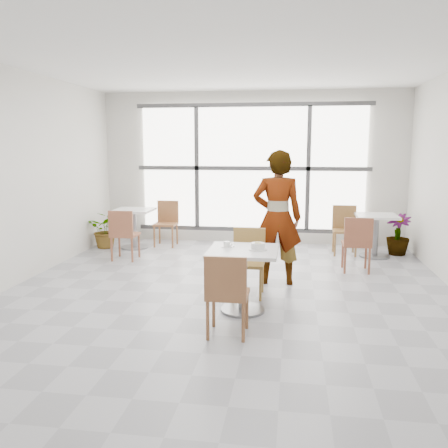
# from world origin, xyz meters

# --- Properties ---
(floor) EXTENTS (7.00, 7.00, 0.00)m
(floor) POSITION_xyz_m (0.00, 0.00, 0.00)
(floor) COLOR #9E9EA5
(floor) RESTS_ON ground
(ceiling) EXTENTS (7.00, 7.00, 0.00)m
(ceiling) POSITION_xyz_m (0.00, 0.00, 3.00)
(ceiling) COLOR white
(ceiling) RESTS_ON ground
(wall_back) EXTENTS (6.00, 0.00, 6.00)m
(wall_back) POSITION_xyz_m (0.00, 3.50, 1.50)
(wall_back) COLOR silver
(wall_back) RESTS_ON ground
(wall_front) EXTENTS (6.00, 0.00, 6.00)m
(wall_front) POSITION_xyz_m (0.00, -3.50, 1.50)
(wall_front) COLOR silver
(wall_front) RESTS_ON ground
(wall_left) EXTENTS (0.00, 7.00, 7.00)m
(wall_left) POSITION_xyz_m (-3.00, 0.00, 1.50)
(wall_left) COLOR silver
(wall_left) RESTS_ON ground
(window) EXTENTS (4.60, 0.07, 2.52)m
(window) POSITION_xyz_m (0.00, 3.44, 1.50)
(window) COLOR white
(window) RESTS_ON ground
(main_table) EXTENTS (0.80, 0.80, 0.75)m
(main_table) POSITION_xyz_m (0.26, -0.55, 0.52)
(main_table) COLOR silver
(main_table) RESTS_ON ground
(chair_near) EXTENTS (0.42, 0.42, 0.87)m
(chair_near) POSITION_xyz_m (0.18, -1.34, 0.50)
(chair_near) COLOR brown
(chair_near) RESTS_ON ground
(chair_far) EXTENTS (0.42, 0.42, 0.87)m
(chair_far) POSITION_xyz_m (0.26, 0.11, 0.50)
(chair_far) COLOR #A2793B
(chair_far) RESTS_ON ground
(oatmeal_bowl) EXTENTS (0.21, 0.21, 0.09)m
(oatmeal_bowl) POSITION_xyz_m (0.43, -0.56, 0.79)
(oatmeal_bowl) COLOR silver
(oatmeal_bowl) RESTS_ON main_table
(coffee_cup) EXTENTS (0.16, 0.13, 0.07)m
(coffee_cup) POSITION_xyz_m (0.06, -0.46, 0.78)
(coffee_cup) COLOR white
(coffee_cup) RESTS_ON main_table
(person) EXTENTS (0.71, 0.49, 1.88)m
(person) POSITION_xyz_m (0.61, 0.67, 0.94)
(person) COLOR black
(person) RESTS_ON ground
(bg_table_left) EXTENTS (0.70, 0.70, 0.75)m
(bg_table_left) POSITION_xyz_m (-2.17, 2.62, 0.49)
(bg_table_left) COLOR white
(bg_table_left) RESTS_ON ground
(bg_table_right) EXTENTS (0.70, 0.70, 0.75)m
(bg_table_right) POSITION_xyz_m (2.27, 2.54, 0.49)
(bg_table_right) COLOR silver
(bg_table_right) RESTS_ON ground
(bg_chair_left_near) EXTENTS (0.42, 0.42, 0.87)m
(bg_chair_left_near) POSITION_xyz_m (-2.01, 1.63, 0.50)
(bg_chair_left_near) COLOR #945439
(bg_chair_left_near) RESTS_ON ground
(bg_chair_left_far) EXTENTS (0.42, 0.42, 0.87)m
(bg_chair_left_far) POSITION_xyz_m (-1.62, 2.98, 0.50)
(bg_chair_left_far) COLOR #986039
(bg_chair_left_far) RESTS_ON ground
(bg_chair_right_near) EXTENTS (0.42, 0.42, 0.87)m
(bg_chair_right_near) POSITION_xyz_m (1.81, 1.42, 0.50)
(bg_chair_right_near) COLOR brown
(bg_chair_right_near) RESTS_ON ground
(bg_chair_right_far) EXTENTS (0.42, 0.42, 0.87)m
(bg_chair_right_far) POSITION_xyz_m (1.75, 2.73, 0.50)
(bg_chair_right_far) COLOR olive
(bg_chair_right_far) RESTS_ON ground
(plant_left) EXTENTS (0.64, 0.55, 0.70)m
(plant_left) POSITION_xyz_m (-2.70, 2.56, 0.35)
(plant_left) COLOR #5C854A
(plant_left) RESTS_ON ground
(plant_right) EXTENTS (0.54, 0.54, 0.74)m
(plant_right) POSITION_xyz_m (2.70, 2.78, 0.37)
(plant_right) COLOR #54753F
(plant_right) RESTS_ON ground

